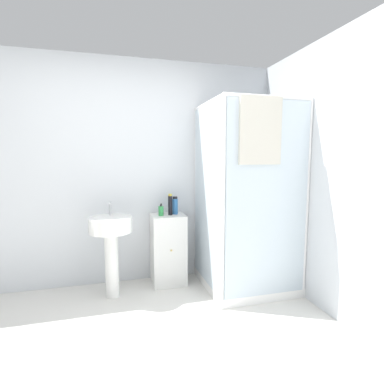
% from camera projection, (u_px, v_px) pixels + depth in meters
% --- Properties ---
extents(ground_plane, '(12.00, 12.00, 0.00)m').
position_uv_depth(ground_plane, '(152.00, 384.00, 1.90)').
color(ground_plane, silver).
extents(wall_back, '(6.40, 0.06, 2.50)m').
position_uv_depth(wall_back, '(130.00, 173.00, 3.38)').
color(wall_back, silver).
rests_on(wall_back, ground_plane).
extents(wall_right, '(0.06, 6.40, 2.50)m').
position_uv_depth(wall_right, '(380.00, 182.00, 2.20)').
color(wall_right, silver).
rests_on(wall_right, ground_plane).
extents(shower_enclosure, '(0.92, 0.95, 1.99)m').
position_uv_depth(shower_enclosure, '(243.00, 240.00, 3.21)').
color(shower_enclosure, white).
rests_on(shower_enclosure, ground_plane).
extents(vanity_cabinet, '(0.37, 0.37, 0.79)m').
position_uv_depth(vanity_cabinet, '(168.00, 249.00, 3.38)').
color(vanity_cabinet, silver).
rests_on(vanity_cabinet, ground_plane).
extents(sink, '(0.43, 0.43, 0.96)m').
position_uv_depth(sink, '(111.00, 237.00, 3.01)').
color(sink, white).
rests_on(sink, ground_plane).
extents(soap_dispenser, '(0.06, 0.06, 0.14)m').
position_uv_depth(soap_dispenser, '(161.00, 211.00, 3.28)').
color(soap_dispenser, green).
rests_on(soap_dispenser, vanity_cabinet).
extents(shampoo_bottle_tall_black, '(0.05, 0.05, 0.24)m').
position_uv_depth(shampoo_bottle_tall_black, '(170.00, 205.00, 3.31)').
color(shampoo_bottle_tall_black, black).
rests_on(shampoo_bottle_tall_black, vanity_cabinet).
extents(shampoo_bottle_blue, '(0.06, 0.06, 0.20)m').
position_uv_depth(shampoo_bottle_blue, '(175.00, 206.00, 3.36)').
color(shampoo_bottle_blue, '#2D66A3').
rests_on(shampoo_bottle_blue, vanity_cabinet).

